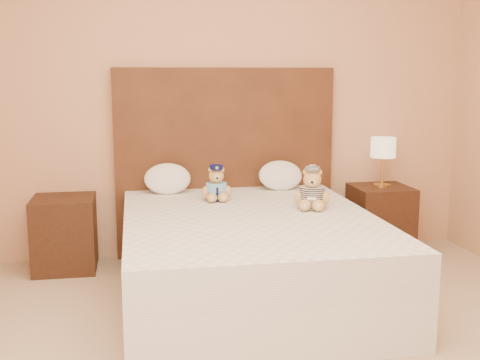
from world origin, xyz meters
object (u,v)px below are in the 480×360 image
(teddy_police, at_px, (216,183))
(pillow_right, at_px, (280,174))
(nightstand_right, at_px, (380,219))
(teddy_prisoner, at_px, (312,188))
(nightstand_left, at_px, (65,234))
(pillow_left, at_px, (168,177))
(bed, at_px, (249,256))
(lamp, at_px, (383,150))

(teddy_police, relative_size, pillow_right, 0.73)
(nightstand_right, distance_m, teddy_prisoner, 1.13)
(nightstand_left, relative_size, pillow_left, 1.56)
(nightstand_right, bearing_deg, pillow_left, 179.00)
(teddy_police, distance_m, pillow_right, 0.64)
(teddy_police, bearing_deg, pillow_right, 32.96)
(teddy_prisoner, distance_m, pillow_right, 0.71)
(teddy_prisoner, xyz_separation_m, pillow_left, (-0.93, 0.71, -0.01))
(pillow_left, bearing_deg, bed, -60.18)
(nightstand_left, xyz_separation_m, pillow_left, (0.77, 0.03, 0.40))
(bed, xyz_separation_m, pillow_left, (-0.48, 0.83, 0.40))
(bed, distance_m, nightstand_right, 1.48)
(pillow_right, bearing_deg, teddy_police, -149.55)
(bed, distance_m, teddy_police, 0.66)
(teddy_prisoner, bearing_deg, nightstand_right, 58.31)
(lamp, xyz_separation_m, pillow_left, (-1.73, 0.03, -0.17))
(teddy_prisoner, bearing_deg, teddy_police, 165.29)
(lamp, distance_m, pillow_right, 0.86)
(teddy_police, bearing_deg, nightstand_right, 14.53)
(nightstand_left, relative_size, pillow_right, 1.58)
(bed, bearing_deg, pillow_left, 119.82)
(pillow_left, height_order, pillow_right, pillow_left)
(nightstand_right, bearing_deg, nightstand_left, 180.00)
(teddy_police, bearing_deg, bed, -71.40)
(nightstand_left, bearing_deg, teddy_prisoner, -21.73)
(lamp, relative_size, pillow_right, 1.15)
(nightstand_right, xyz_separation_m, lamp, (-0.00, 0.00, 0.57))
(nightstand_right, height_order, pillow_right, pillow_right)
(nightstand_left, xyz_separation_m, teddy_police, (1.10, -0.30, 0.40))
(bed, height_order, teddy_prisoner, teddy_prisoner)
(pillow_left, distance_m, pillow_right, 0.89)
(bed, xyz_separation_m, pillow_right, (0.41, 0.83, 0.40))
(teddy_prisoner, bearing_deg, pillow_left, 160.51)
(teddy_prisoner, bearing_deg, nightstand_left, 176.11)
(nightstand_left, bearing_deg, pillow_right, 1.03)
(lamp, xyz_separation_m, teddy_police, (-1.40, -0.30, -0.17))
(nightstand_right, height_order, teddy_prisoner, teddy_prisoner)
(teddy_police, xyz_separation_m, pillow_right, (0.56, 0.33, -0.00))
(nightstand_right, relative_size, pillow_left, 1.56)
(teddy_prisoner, height_order, pillow_right, teddy_prisoner)
(bed, distance_m, pillow_right, 1.01)
(pillow_right, bearing_deg, bed, -116.34)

